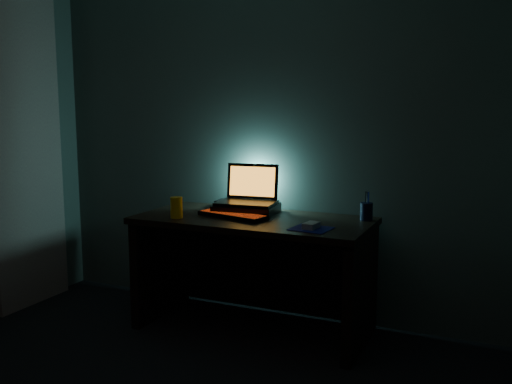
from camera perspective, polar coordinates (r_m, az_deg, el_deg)
room at (r=2.22m, az=-17.89°, el=2.76°), size 3.50×4.00×2.50m
desk at (r=3.75m, az=0.05°, el=-6.29°), size 1.50×0.70×0.75m
curtain at (r=4.43m, az=-22.08°, el=4.01°), size 0.06×0.65×2.30m
riser at (r=3.79m, az=-0.96°, el=-1.68°), size 0.43×0.34×0.06m
laptop at (r=3.82m, az=-0.72°, el=-0.22°), size 0.41×0.32×0.26m
keyboard at (r=3.65m, az=-2.35°, el=-2.34°), size 0.49×0.26×0.03m
mousepad at (r=3.33m, az=5.54°, el=-3.67°), size 0.24×0.22×0.00m
mouse at (r=3.33m, az=5.55°, el=-3.35°), size 0.08×0.12×0.03m
pen_cup at (r=3.62m, az=10.98°, el=-1.93°), size 0.09×0.09×0.11m
juice_glass at (r=3.66m, az=-7.96°, el=-1.54°), size 0.08×0.08×0.13m
router at (r=4.01m, az=-2.86°, el=-1.18°), size 0.16×0.14×0.05m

